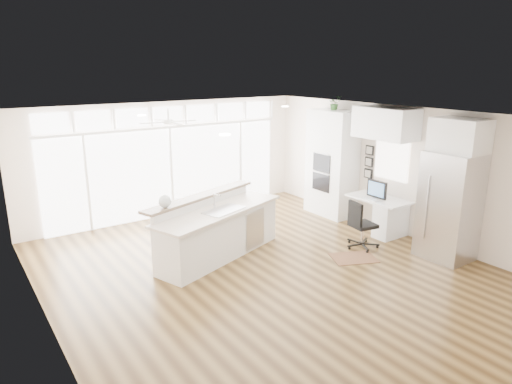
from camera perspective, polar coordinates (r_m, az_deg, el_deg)
floor at (r=8.10m, az=1.60°, el=-10.04°), size 7.00×8.00×0.02m
ceiling at (r=7.35m, az=1.76°, el=9.38°), size 7.00×8.00×0.02m
wall_back at (r=11.00m, az=-10.82°, el=4.05°), size 7.00×0.04×2.70m
wall_front at (r=5.20m, az=29.40°, el=-10.88°), size 7.00×0.04×2.70m
wall_left at (r=6.31m, az=-24.99°, el=-5.79°), size 0.04×8.00×2.70m
wall_right at (r=10.04m, az=17.99°, el=2.47°), size 0.04×8.00×2.70m
glass_wall at (r=11.01m, az=-10.61°, el=2.47°), size 5.80×0.06×2.08m
transom_row at (r=10.79m, az=-10.96°, el=9.36°), size 5.90×0.06×0.40m
desk_window at (r=10.14m, az=16.61°, el=3.87°), size 0.04×0.85×0.85m
ceiling_fan at (r=9.54m, az=-10.92°, el=9.20°), size 1.16×1.16×0.32m
recessed_lights at (r=7.52m, az=0.84°, el=9.37°), size 3.40×3.00×0.02m
oven_cabinet at (r=10.98m, az=9.45°, el=3.55°), size 0.64×1.20×2.50m
desk_nook at (r=10.19m, az=14.94°, el=-2.78°), size 0.72×1.30×0.76m
upper_cabinets at (r=9.80m, az=15.89°, el=8.28°), size 0.64×1.30×0.64m
refrigerator at (r=9.07m, az=23.02°, el=-1.65°), size 0.76×0.90×2.00m
fridge_cabinet at (r=8.86m, az=24.12°, el=6.48°), size 0.64×0.90×0.60m
framed_photos at (r=10.56m, az=13.94°, el=3.67°), size 0.06×0.22×0.80m
kitchen_island at (r=8.56m, az=-4.58°, el=-4.49°), size 3.03×1.93×1.13m
rug at (r=8.83m, az=12.10°, el=-8.05°), size 0.98×0.86×0.01m
office_chair at (r=9.21m, az=13.25°, el=-3.98°), size 0.56×0.53×0.95m
fishbowl at (r=7.97m, az=-11.33°, el=-1.13°), size 0.28×0.28×0.23m
monitor at (r=9.96m, az=14.87°, el=0.36°), size 0.09×0.50×0.42m
keyboard at (r=9.89m, az=14.15°, el=-0.91°), size 0.13×0.33×0.02m
potted_plant at (r=10.78m, az=9.78°, el=10.72°), size 0.33×0.36×0.25m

